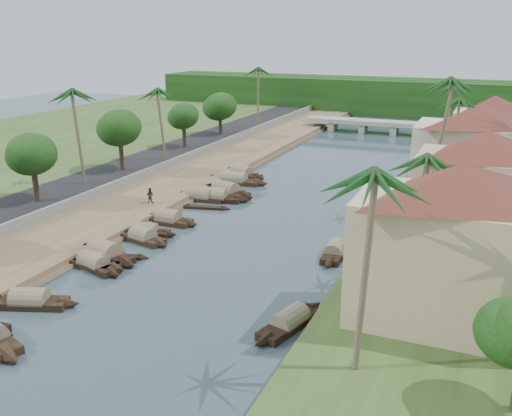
% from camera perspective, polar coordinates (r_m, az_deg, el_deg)
% --- Properties ---
extents(ground, '(220.00, 220.00, 0.00)m').
position_cam_1_polar(ground, '(46.46, -5.52, -6.78)').
color(ground, '#354750').
rests_on(ground, ground).
extents(left_bank, '(10.00, 180.00, 0.80)m').
position_cam_1_polar(left_bank, '(70.28, -9.36, 1.85)').
color(left_bank, brown).
rests_on(left_bank, ground).
extents(right_bank, '(16.00, 180.00, 1.20)m').
position_cam_1_polar(right_bank, '(60.05, 20.31, -1.53)').
color(right_bank, '#2E461C').
rests_on(right_bank, ground).
extents(road, '(8.00, 180.00, 1.40)m').
position_cam_1_polar(road, '(74.97, -14.90, 2.71)').
color(road, black).
rests_on(road, ground).
extents(retaining_wall, '(0.40, 180.00, 1.10)m').
position_cam_1_polar(retaining_wall, '(72.31, -12.22, 2.90)').
color(retaining_wall, slate).
rests_on(retaining_wall, left_bank).
extents(treeline, '(120.00, 14.00, 8.00)m').
position_cam_1_polar(treeline, '(139.47, 14.53, 10.70)').
color(treeline, '#14370F').
rests_on(treeline, ground).
extents(bridge, '(28.00, 4.00, 2.40)m').
position_cam_1_polar(bridge, '(112.38, 12.20, 8.19)').
color(bridge, '#98998F').
rests_on(bridge, ground).
extents(building_near, '(14.85, 14.85, 10.20)m').
position_cam_1_polar(building_near, '(37.36, 19.24, -3.29)').
color(building_near, '#CFB78A').
rests_on(building_near, right_bank).
extents(building_mid, '(14.11, 14.11, 9.70)m').
position_cam_1_polar(building_mid, '(52.74, 21.63, 2.08)').
color(building_mid, tan).
rests_on(building_mid, right_bank).
extents(building_far, '(15.59, 15.59, 10.20)m').
position_cam_1_polar(building_far, '(66.37, 21.23, 5.29)').
color(building_far, silver).
rests_on(building_far, right_bank).
extents(building_distant, '(12.62, 12.62, 9.20)m').
position_cam_1_polar(building_distant, '(86.15, 22.44, 7.36)').
color(building_distant, '#CFB78A').
rests_on(building_distant, right_bank).
extents(sampan_2, '(7.50, 3.90, 1.99)m').
position_cam_1_polar(sampan_2, '(44.31, -21.66, -8.68)').
color(sampan_2, black).
rests_on(sampan_2, ground).
extents(sampan_3, '(6.82, 3.37, 1.86)m').
position_cam_1_polar(sampan_3, '(49.19, -15.79, -5.46)').
color(sampan_3, black).
rests_on(sampan_3, ground).
extents(sampan_4, '(6.69, 1.84, 1.93)m').
position_cam_1_polar(sampan_4, '(49.57, -15.95, -5.29)').
color(sampan_4, black).
rests_on(sampan_4, ground).
extents(sampan_5, '(8.15, 3.94, 2.49)m').
position_cam_1_polar(sampan_5, '(51.03, -14.87, -4.52)').
color(sampan_5, black).
rests_on(sampan_5, ground).
extents(sampan_6, '(6.80, 3.11, 2.02)m').
position_cam_1_polar(sampan_6, '(54.38, -11.26, -2.90)').
color(sampan_6, black).
rests_on(sampan_6, ground).
extents(sampan_7, '(6.55, 2.57, 1.77)m').
position_cam_1_polar(sampan_7, '(55.83, -10.96, -2.35)').
color(sampan_7, black).
rests_on(sampan_7, ground).
extents(sampan_8, '(6.88, 1.95, 2.14)m').
position_cam_1_polar(sampan_8, '(58.90, -8.71, -1.16)').
color(sampan_8, black).
rests_on(sampan_8, ground).
extents(sampan_9, '(9.28, 3.25, 2.29)m').
position_cam_1_polar(sampan_9, '(66.22, -4.32, 1.09)').
color(sampan_9, black).
rests_on(sampan_9, ground).
extents(sampan_10, '(7.92, 2.37, 2.16)m').
position_cam_1_polar(sampan_10, '(66.51, -5.59, 1.12)').
color(sampan_10, black).
rests_on(sampan_10, ground).
extents(sampan_11, '(8.85, 3.96, 2.45)m').
position_cam_1_polar(sampan_11, '(68.50, -3.07, 1.67)').
color(sampan_11, black).
rests_on(sampan_11, ground).
extents(sampan_12, '(9.71, 2.36, 2.27)m').
position_cam_1_polar(sampan_12, '(73.57, -2.25, 2.79)').
color(sampan_12, black).
rests_on(sampan_12, ground).
extents(sampan_13, '(8.30, 4.22, 2.24)m').
position_cam_1_polar(sampan_13, '(76.97, -1.41, 3.45)').
color(sampan_13, black).
rests_on(sampan_13, ground).
extents(sampan_14, '(3.47, 7.81, 1.91)m').
position_cam_1_polar(sampan_14, '(38.67, 3.40, -11.30)').
color(sampan_14, black).
rests_on(sampan_14, ground).
extents(sampan_15, '(1.91, 7.12, 1.93)m').
position_cam_1_polar(sampan_15, '(50.49, 7.90, -4.33)').
color(sampan_15, black).
rests_on(sampan_15, ground).
extents(sampan_16, '(2.94, 7.50, 1.85)m').
position_cam_1_polar(sampan_16, '(62.11, 11.55, -0.35)').
color(sampan_16, black).
rests_on(sampan_16, ground).
extents(canoe_1, '(5.27, 2.62, 0.86)m').
position_cam_1_polar(canoe_1, '(50.98, -13.47, -4.82)').
color(canoe_1, black).
rests_on(canoe_1, ground).
extents(canoe_2, '(5.96, 2.19, 0.86)m').
position_cam_1_polar(canoe_2, '(63.40, -5.11, 0.02)').
color(canoe_2, black).
rests_on(canoe_2, ground).
extents(palm_0, '(3.20, 3.20, 12.63)m').
position_cam_1_polar(palm_0, '(28.59, 11.15, 2.97)').
color(palm_0, '#6D6149').
rests_on(palm_0, ground).
extents(palm_1, '(3.20, 3.20, 10.62)m').
position_cam_1_polar(palm_1, '(42.67, 16.38, 4.65)').
color(palm_1, '#6D6149').
rests_on(palm_1, ground).
extents(palm_2, '(3.20, 3.20, 14.69)m').
position_cam_1_polar(palm_2, '(59.35, 17.87, 11.79)').
color(palm_2, '#6D6149').
rests_on(palm_2, ground).
extents(palm_3, '(3.20, 3.20, 11.17)m').
position_cam_1_polar(palm_3, '(74.63, 19.57, 9.98)').
color(palm_3, '#6D6149').
rests_on(palm_3, ground).
extents(palm_5, '(3.20, 3.20, 12.48)m').
position_cam_1_polar(palm_5, '(69.24, -17.59, 10.89)').
color(palm_5, '#6D6149').
rests_on(palm_5, ground).
extents(palm_6, '(3.20, 3.20, 11.28)m').
position_cam_1_polar(palm_6, '(80.21, -9.45, 11.41)').
color(palm_6, '#6D6149').
rests_on(palm_6, ground).
extents(palm_7, '(3.20, 3.20, 11.22)m').
position_cam_1_polar(palm_7, '(91.54, 19.07, 11.26)').
color(palm_7, '#6D6149').
rests_on(palm_7, ground).
extents(palm_8, '(3.20, 3.20, 12.39)m').
position_cam_1_polar(palm_8, '(106.62, 0.20, 13.64)').
color(palm_8, '#6D6149').
rests_on(palm_8, ground).
extents(tree_2, '(5.15, 5.15, 7.19)m').
position_cam_1_polar(tree_2, '(64.46, -21.49, 4.95)').
color(tree_2, '#3F3024').
rests_on(tree_2, ground).
extents(tree_3, '(5.45, 5.45, 7.75)m').
position_cam_1_polar(tree_3, '(75.93, -13.49, 7.73)').
color(tree_3, '#3F3024').
rests_on(tree_3, ground).
extents(tree_4, '(4.55, 4.55, 6.70)m').
position_cam_1_polar(tree_4, '(89.61, -7.26, 9.04)').
color(tree_4, '#3F3024').
rests_on(tree_4, ground).
extents(tree_5, '(5.49, 5.49, 7.05)m').
position_cam_1_polar(tree_5, '(100.67, -3.63, 10.04)').
color(tree_5, '#3F3024').
rests_on(tree_5, ground).
extents(person_far, '(0.89, 0.73, 1.69)m').
position_cam_1_polar(person_far, '(63.48, -10.56, 1.27)').
color(person_far, '#2B281E').
rests_on(person_far, left_bank).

